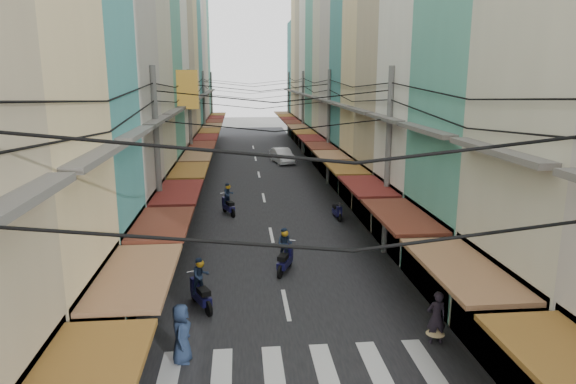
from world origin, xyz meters
TOP-DOWN VIEW (x-y plane):
  - ground at (0.00, 0.00)m, footprint 160.00×160.00m
  - road at (0.00, 20.00)m, footprint 10.00×80.00m
  - sidewalk_left at (-6.50, 20.00)m, footprint 3.00×80.00m
  - sidewalk_right at (6.50, 20.00)m, footprint 3.00×80.00m
  - crosswalk at (-0.00, -6.00)m, footprint 7.55×2.40m
  - building_row_left at (-7.92, 16.56)m, footprint 7.80×67.67m
  - building_row_right at (7.92, 16.45)m, footprint 7.80×68.98m
  - utility_poles at (0.00, 15.01)m, footprint 10.20×66.13m
  - white_car at (2.34, 27.41)m, footprint 4.99×2.73m
  - bicycle at (6.90, -1.79)m, footprint 1.83×1.00m
  - moving_scooters at (-1.07, 3.63)m, footprint 7.12×13.92m
  - parked_scooters at (3.22, -3.72)m, footprint 12.69×14.27m
  - pedestrians at (-3.82, 3.43)m, footprint 11.28×16.66m
  - market_umbrella at (5.75, -7.29)m, footprint 2.12×2.12m
  - traffic_sign at (5.30, -1.01)m, footprint 0.10×0.60m

SIDE VIEW (x-z plane):
  - ground at x=0.00m, z-range 0.00..0.00m
  - white_car at x=2.34m, z-range -0.83..0.83m
  - bicycle at x=6.90m, z-range -0.60..0.60m
  - road at x=0.00m, z-range 0.00..0.02m
  - crosswalk at x=0.00m, z-range 0.02..0.03m
  - sidewalk_left at x=-6.50m, z-range 0.00..0.06m
  - sidewalk_right at x=6.50m, z-range 0.00..0.06m
  - parked_scooters at x=3.22m, z-range -0.03..0.96m
  - moving_scooters at x=-1.07m, z-range -0.37..1.47m
  - pedestrians at x=-3.82m, z-range -0.06..2.15m
  - market_umbrella at x=5.75m, z-range 0.85..3.08m
  - traffic_sign at x=5.30m, z-range 0.61..3.36m
  - utility_poles at x=0.00m, z-range 2.49..10.69m
  - building_row_right at x=7.92m, z-range -1.89..20.71m
  - building_row_left at x=-7.92m, z-range -2.07..21.63m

